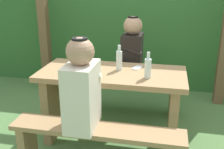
{
  "coord_description": "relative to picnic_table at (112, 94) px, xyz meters",
  "views": [
    {
      "loc": [
        0.51,
        -2.43,
        1.58
      ],
      "look_at": [
        0.0,
        0.0,
        0.7
      ],
      "focal_mm": 43.88,
      "sensor_mm": 36.0,
      "label": 1
    }
  ],
  "objects": [
    {
      "name": "pergola_post_left",
      "position": [
        -1.21,
        1.13,
        0.5
      ],
      "size": [
        0.12,
        0.12,
        2.01
      ],
      "primitive_type": "cube",
      "color": "brown",
      "rests_on": "ground_plane"
    },
    {
      "name": "bench_far",
      "position": [
        0.0,
        0.6,
        -0.17
      ],
      "size": [
        1.4,
        0.24,
        0.46
      ],
      "color": "#9E7A51",
      "rests_on": "ground_plane"
    },
    {
      "name": "person_black_coat",
      "position": [
        0.11,
        0.59,
        0.3
      ],
      "size": [
        0.25,
        0.35,
        0.72
      ],
      "color": "black",
      "rests_on": "bench_far"
    },
    {
      "name": "cell_phone",
      "position": [
        0.23,
        0.15,
        0.24
      ],
      "size": [
        0.11,
        0.15,
        0.01
      ],
      "primitive_type": "cube",
      "rotation": [
        0.0,
        0.0,
        -0.3
      ],
      "color": "silver",
      "rests_on": "picnic_table"
    },
    {
      "name": "bottle_left",
      "position": [
        0.35,
        -0.11,
        0.33
      ],
      "size": [
        0.06,
        0.06,
        0.24
      ],
      "color": "silver",
      "rests_on": "picnic_table"
    },
    {
      "name": "ground_plane",
      "position": [
        0.0,
        0.0,
        -0.5
      ],
      "size": [
        12.0,
        12.0,
        0.0
      ],
      "primitive_type": "plane",
      "color": "#517841"
    },
    {
      "name": "person_white_shirt",
      "position": [
        -0.11,
        -0.59,
        0.3
      ],
      "size": [
        0.25,
        0.35,
        0.72
      ],
      "color": "silver",
      "rests_on": "bench_near"
    },
    {
      "name": "bench_near",
      "position": [
        0.0,
        -0.6,
        -0.17
      ],
      "size": [
        1.4,
        0.24,
        0.46
      ],
      "color": "#9E7A51",
      "rests_on": "ground_plane"
    },
    {
      "name": "hedge_backdrop",
      "position": [
        0.0,
        1.83,
        0.37
      ],
      "size": [
        6.4,
        0.75,
        1.74
      ],
      "primitive_type": "cube",
      "color": "#31652D",
      "rests_on": "ground_plane"
    },
    {
      "name": "bottle_right",
      "position": [
        0.06,
        0.05,
        0.34
      ],
      "size": [
        0.06,
        0.06,
        0.25
      ],
      "color": "silver",
      "rests_on": "picnic_table"
    },
    {
      "name": "drinking_glass",
      "position": [
        -0.25,
        -0.11,
        0.28
      ],
      "size": [
        0.07,
        0.07,
        0.09
      ],
      "primitive_type": "cylinder",
      "color": "silver",
      "rests_on": "picnic_table"
    },
    {
      "name": "picnic_table",
      "position": [
        0.0,
        0.0,
        0.0
      ],
      "size": [
        1.4,
        0.64,
        0.73
      ],
      "color": "#9E7A51",
      "rests_on": "ground_plane"
    }
  ]
}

